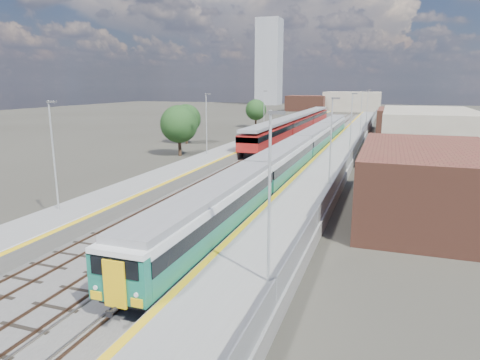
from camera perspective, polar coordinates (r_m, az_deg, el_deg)
The scene contains 12 objects.
ground at distance 66.59m, azimuth 9.27°, elevation 4.20°, with size 320.00×320.00×0.00m, color #47443A.
ballast_bed at distance 69.42m, azimuth 7.80°, elevation 4.61°, with size 10.50×155.00×0.06m, color #565451.
tracks at distance 70.93m, azimuth 8.54°, elevation 4.82°, with size 8.96×160.00×0.17m.
platform_right at distance 68.29m, azimuth 14.03°, elevation 4.65°, with size 4.70×155.00×8.52m.
platform_left at distance 70.98m, azimuth 2.40°, elevation 5.29°, with size 4.30×155.00×8.52m.
buildings at distance 156.32m, azimuth 8.50°, elevation 12.89°, with size 72.00×185.50×40.00m.
green_train at distance 52.10m, azimuth 8.23°, elevation 4.26°, with size 2.70×75.35×2.98m.
red_train at distance 83.42m, azimuth 7.56°, elevation 7.49°, with size 3.03×61.41×3.83m.
tree_a at distance 58.72m, azimuth -8.12°, elevation 7.39°, with size 5.08×5.08×6.88m.
tree_b at distance 70.98m, azimuth -7.19°, elevation 8.08°, with size 4.77×4.77×6.46m.
tree_c at distance 97.58m, azimuth 2.13°, elevation 9.33°, with size 4.68×4.68×6.35m.
tree_d at distance 88.39m, azimuth 27.85°, elevation 7.22°, with size 4.07×4.07×5.51m.
Camera 1 is at (11.15, -14.95, 9.52)m, focal length 32.00 mm.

